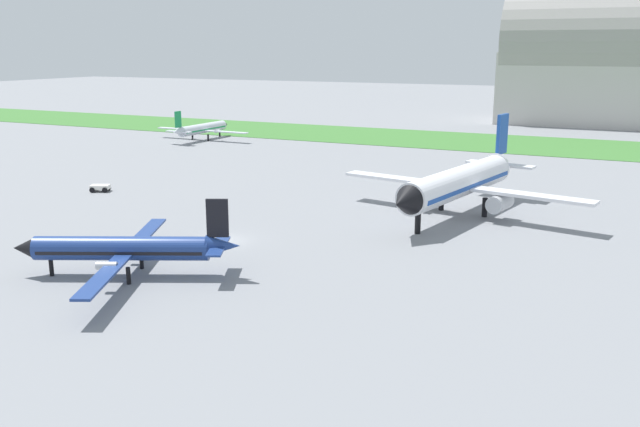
% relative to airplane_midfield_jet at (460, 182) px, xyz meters
% --- Properties ---
extents(ground_plane, '(600.00, 600.00, 0.00)m').
position_rel_airplane_midfield_jet_xyz_m(ground_plane, '(-18.32, -20.44, -3.84)').
color(ground_plane, gray).
extents(grass_taxiway_strip, '(360.00, 28.00, 0.08)m').
position_rel_airplane_midfield_jet_xyz_m(grass_taxiway_strip, '(-18.32, 63.46, -3.80)').
color(grass_taxiway_strip, '#3D7533').
rests_on(grass_taxiway_strip, ground_plane).
extents(airplane_midfield_jet, '(30.00, 29.58, 10.67)m').
position_rel_airplane_midfield_jet_xyz_m(airplane_midfield_jet, '(0.00, 0.00, 0.00)').
color(airplane_midfield_jet, white).
rests_on(airplane_midfield_jet, ground_plane).
extents(airplane_taxiing_turboprop, '(22.09, 18.89, 6.62)m').
position_rel_airplane_midfield_jet_xyz_m(airplane_taxiing_turboprop, '(-64.66, 41.64, -1.42)').
color(airplane_taxiing_turboprop, silver).
rests_on(airplane_taxiing_turboprop, ground_plane).
extents(airplane_foreground_turboprop, '(18.12, 20.87, 6.70)m').
position_rel_airplane_midfield_jet_xyz_m(airplane_foreground_turboprop, '(-19.88, -33.30, -1.39)').
color(airplane_foreground_turboprop, navy).
rests_on(airplane_foreground_turboprop, ground_plane).
extents(baggage_cart_near_gate, '(2.90, 2.59, 0.90)m').
position_rel_airplane_midfield_jet_xyz_m(baggage_cart_near_gate, '(-46.74, -7.58, -3.27)').
color(baggage_cart_near_gate, white).
rests_on(baggage_cart_near_gate, ground_plane).
extents(hangar_distant, '(60.55, 27.18, 33.72)m').
position_rel_airplane_midfield_jet_xyz_m(hangar_distant, '(14.34, 109.84, 12.04)').
color(hangar_distant, '#BCB7B2').
rests_on(hangar_distant, ground_plane).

